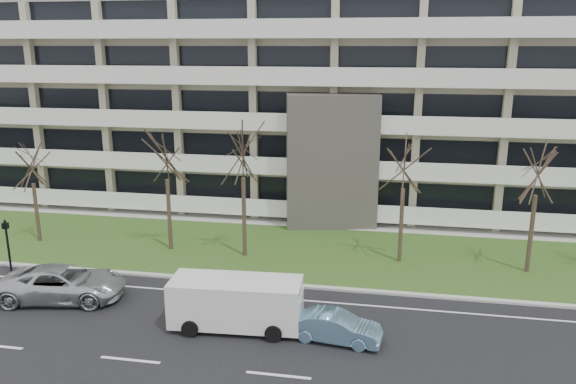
% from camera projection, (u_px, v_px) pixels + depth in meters
% --- Properties ---
extents(ground, '(160.00, 160.00, 0.00)m').
position_uv_depth(ground, '(278.00, 375.00, 21.22)').
color(ground, black).
rests_on(ground, ground).
extents(grass_verge, '(90.00, 10.00, 0.06)m').
position_uv_depth(grass_verge, '(320.00, 253.00, 33.58)').
color(grass_verge, '#294E1A').
rests_on(grass_verge, ground).
extents(curb, '(90.00, 0.35, 0.12)m').
position_uv_depth(curb, '(309.00, 287.00, 28.81)').
color(curb, '#B2B2AD').
rests_on(curb, ground).
extents(sidewalk, '(90.00, 2.00, 0.08)m').
position_uv_depth(sidewalk, '(330.00, 224.00, 38.81)').
color(sidewalk, '#B2B2AD').
rests_on(sidewalk, ground).
extents(lane_edge_line, '(90.00, 0.12, 0.01)m').
position_uv_depth(lane_edge_line, '(304.00, 300.00, 27.40)').
color(lane_edge_line, white).
rests_on(lane_edge_line, ground).
extents(apartment_building, '(60.50, 15.10, 18.75)m').
position_uv_depth(apartment_building, '(341.00, 104.00, 43.36)').
color(apartment_building, tan).
rests_on(apartment_building, ground).
extents(silver_pickup, '(6.33, 3.69, 1.66)m').
position_uv_depth(silver_pickup, '(63.00, 283.00, 27.37)').
color(silver_pickup, '#B7B9BF').
rests_on(silver_pickup, ground).
extents(blue_sedan, '(3.98, 1.80, 1.27)m').
position_uv_depth(blue_sedan, '(336.00, 327.00, 23.55)').
color(blue_sedan, '#73A6C8').
rests_on(blue_sedan, ground).
extents(white_van, '(5.85, 2.63, 2.22)m').
position_uv_depth(white_van, '(238.00, 299.00, 24.51)').
color(white_van, white).
rests_on(white_van, ground).
extents(pedestrian_signal, '(0.30, 0.25, 3.11)m').
position_uv_depth(pedestrian_signal, '(7.00, 240.00, 29.98)').
color(pedestrian_signal, black).
rests_on(pedestrian_signal, ground).
extents(tree_1, '(3.38, 3.38, 6.75)m').
position_uv_depth(tree_1, '(30.00, 160.00, 34.28)').
color(tree_1, '#382B21').
rests_on(tree_1, ground).
extents(tree_2, '(3.93, 3.93, 7.85)m').
position_uv_depth(tree_2, '(166.00, 151.00, 32.64)').
color(tree_2, '#382B21').
rests_on(tree_2, ground).
extents(tree_3, '(4.25, 4.25, 8.49)m').
position_uv_depth(tree_3, '(243.00, 146.00, 31.48)').
color(tree_3, '#382B21').
rests_on(tree_3, ground).
extents(tree_4, '(3.87, 3.87, 7.75)m').
position_uv_depth(tree_4, '(405.00, 159.00, 30.74)').
color(tree_4, '#382B21').
rests_on(tree_4, ground).
extents(tree_5, '(3.92, 3.92, 7.84)m').
position_uv_depth(tree_5, '(539.00, 164.00, 29.24)').
color(tree_5, '#382B21').
rests_on(tree_5, ground).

